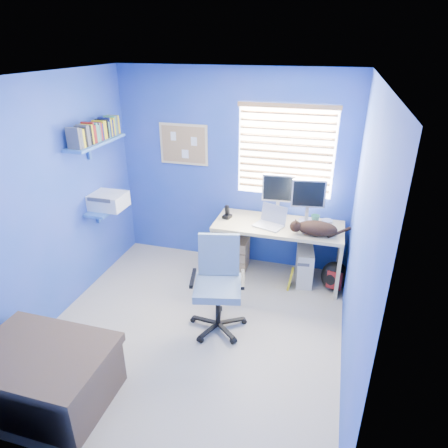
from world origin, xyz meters
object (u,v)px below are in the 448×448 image
(tower_pc, at_px, (304,265))
(office_chair, at_px, (218,296))
(cat, at_px, (317,228))
(laptop, at_px, (269,218))
(desk, at_px, (277,251))

(tower_pc, bearing_deg, office_chair, -133.04)
(cat, relative_size, tower_pc, 1.02)
(office_chair, bearing_deg, tower_pc, 54.80)
(laptop, xyz_separation_m, tower_pc, (0.46, 0.09, -0.62))
(desk, height_order, cat, cat)
(desk, relative_size, office_chair, 1.57)
(office_chair, bearing_deg, cat, 46.65)
(tower_pc, relative_size, office_chair, 0.46)
(cat, bearing_deg, laptop, 161.89)
(desk, distance_m, tower_pc, 0.38)
(cat, height_order, tower_pc, cat)
(laptop, xyz_separation_m, cat, (0.56, -0.08, -0.03))
(laptop, xyz_separation_m, office_chair, (-0.33, -1.02, -0.48))
(office_chair, bearing_deg, desk, 68.56)
(tower_pc, bearing_deg, cat, -65.38)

